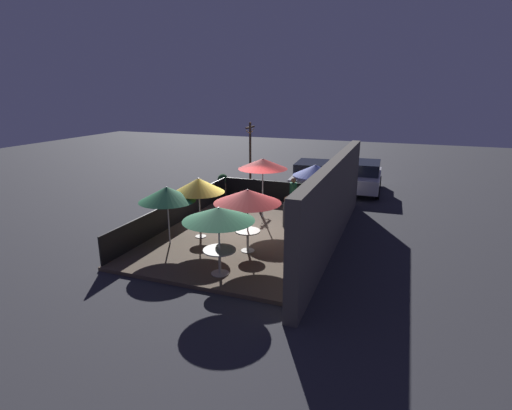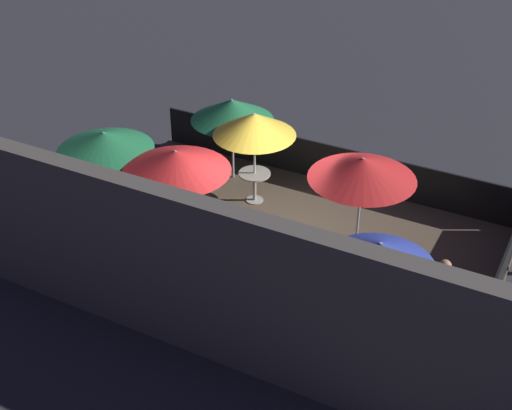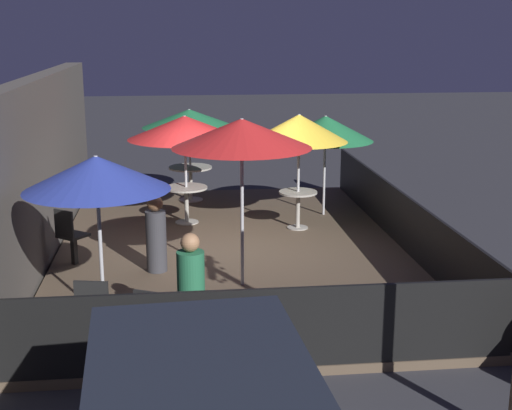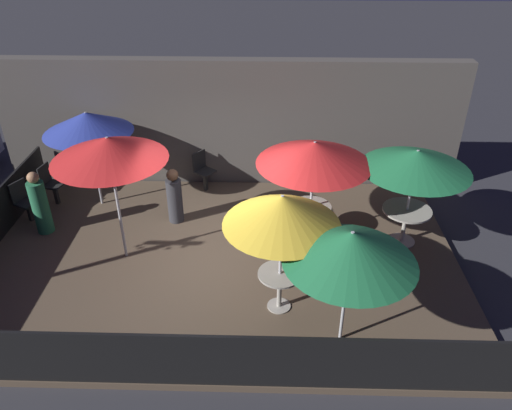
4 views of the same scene
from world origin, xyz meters
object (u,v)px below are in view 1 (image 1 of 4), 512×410
(dining_table_0, at_px, (248,235))
(patron_1, at_px, (287,213))
(patio_umbrella_5, at_px, (263,164))
(parked_car_0, at_px, (311,176))
(patio_chair_0, at_px, (319,197))
(parked_car_1, at_px, (364,176))
(dining_table_1, at_px, (200,222))
(patron_0, at_px, (293,194))
(patio_umbrella_1, at_px, (199,185))
(patio_umbrella_3, at_px, (167,194))
(dining_table_2, at_px, (220,254))
(patio_chair_1, at_px, (305,195))
(patio_umbrella_2, at_px, (218,214))
(patio_chair_2, at_px, (320,221))
(patio_umbrella_4, at_px, (315,170))
(light_post, at_px, (250,154))
(patio_umbrella_0, at_px, (247,196))
(planter_box, at_px, (223,185))

(dining_table_0, height_order, patron_1, patron_1)
(patio_umbrella_5, relative_size, parked_car_0, 0.61)
(patron_1, distance_m, parked_car_0, 6.25)
(patio_chair_0, height_order, parked_car_1, parked_car_1)
(dining_table_1, height_order, patio_chair_0, patio_chair_0)
(patron_0, bearing_deg, patio_umbrella_1, -101.75)
(patio_umbrella_1, xyz_separation_m, patio_umbrella_3, (0.95, -0.70, -0.15))
(dining_table_2, distance_m, patio_chair_1, 7.90)
(patio_umbrella_2, height_order, patio_chair_2, patio_umbrella_2)
(patio_umbrella_4, height_order, light_post, light_post)
(dining_table_2, xyz_separation_m, patio_chair_1, (-7.87, 0.58, -0.12))
(patio_umbrella_1, relative_size, patio_chair_0, 2.31)
(patio_umbrella_3, xyz_separation_m, patron_0, (-5.78, 2.84, -1.15))
(patio_umbrella_0, bearing_deg, patio_umbrella_5, -168.05)
(dining_table_2, relative_size, patio_chair_1, 1.06)
(dining_table_0, distance_m, patio_chair_0, 5.82)
(patio_umbrella_1, xyz_separation_m, dining_table_0, (0.64, 2.10, -1.36))
(light_post, bearing_deg, dining_table_2, 16.34)
(patio_umbrella_4, height_order, patio_chair_2, patio_umbrella_4)
(patio_umbrella_0, relative_size, patio_chair_1, 2.43)
(patio_umbrella_3, height_order, planter_box, patio_umbrella_3)
(patio_umbrella_3, distance_m, parked_car_0, 9.84)
(dining_table_1, xyz_separation_m, parked_car_1, (-9.39, 4.75, 0.16))
(dining_table_2, xyz_separation_m, parked_car_1, (-11.90, 2.77, 0.12))
(patio_umbrella_4, bearing_deg, patio_chair_1, -152.23)
(patio_umbrella_4, relative_size, patron_1, 1.79)
(patio_umbrella_0, distance_m, patio_umbrella_5, 3.69)
(patio_umbrella_5, bearing_deg, parked_car_0, 171.57)
(patio_chair_1, bearing_deg, patio_umbrella_3, -1.78)
(patio_umbrella_3, distance_m, patron_1, 4.73)
(parked_car_1, bearing_deg, patio_umbrella_3, -30.06)
(dining_table_2, distance_m, patio_chair_2, 4.71)
(patio_chair_1, relative_size, patron_0, 0.66)
(dining_table_0, bearing_deg, dining_table_2, -3.84)
(patio_umbrella_0, relative_size, patio_umbrella_5, 0.88)
(patio_umbrella_5, distance_m, dining_table_2, 5.74)
(patio_umbrella_1, relative_size, light_post, 0.60)
(patio_chair_2, distance_m, light_post, 7.44)
(dining_table_0, bearing_deg, patio_umbrella_0, 180.00)
(light_post, xyz_separation_m, parked_car_0, (-1.21, 3.02, -1.22))
(dining_table_1, bearing_deg, light_post, -173.13)
(patio_umbrella_2, relative_size, dining_table_2, 2.16)
(patron_0, xyz_separation_m, patron_1, (2.65, 0.48, -0.06))
(dining_table_2, xyz_separation_m, patio_chair_0, (-7.57, 1.28, -0.09))
(dining_table_2, bearing_deg, patio_umbrella_1, -141.72)
(patio_umbrella_3, distance_m, patio_chair_0, 7.31)
(patio_umbrella_4, relative_size, patio_chair_2, 2.31)
(parked_car_0, bearing_deg, patio_umbrella_5, -12.00)
(light_post, bearing_deg, patio_umbrella_3, 1.17)
(patron_1, bearing_deg, patio_umbrella_4, 39.41)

